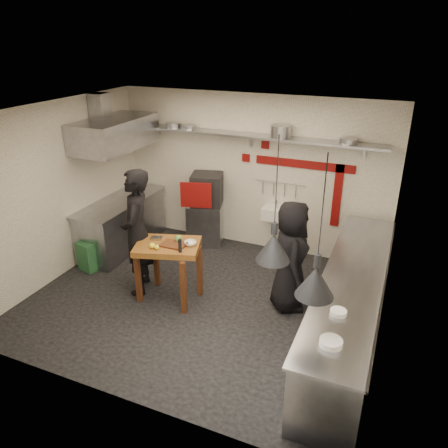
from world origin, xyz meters
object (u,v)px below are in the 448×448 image
at_px(green_bin, 90,255).
at_px(prep_table, 169,271).
at_px(combi_oven, 207,189).
at_px(chef_right, 291,256).
at_px(oven_stand, 206,223).
at_px(chef_left, 137,232).

xyz_separation_m(green_bin, prep_table, (1.70, -0.27, 0.21)).
relative_size(combi_oven, chef_right, 0.35).
height_order(oven_stand, chef_left, chef_left).
distance_m(oven_stand, prep_table, 1.97).
distance_m(oven_stand, chef_left, 2.00).
relative_size(combi_oven, prep_table, 0.63).
xyz_separation_m(green_bin, chef_right, (3.41, 0.23, 0.58)).
bearing_deg(chef_left, combi_oven, 147.57).
distance_m(green_bin, chef_right, 3.46).
relative_size(oven_stand, prep_table, 0.87).
height_order(combi_oven, chef_right, chef_right).
bearing_deg(chef_left, oven_stand, 149.13).
bearing_deg(green_bin, prep_table, -8.86).
bearing_deg(combi_oven, oven_stand, 147.35).
relative_size(oven_stand, combi_oven, 1.38).
height_order(combi_oven, green_bin, combi_oven).
height_order(oven_stand, combi_oven, combi_oven).
relative_size(oven_stand, green_bin, 1.60).
height_order(chef_left, chef_right, chef_left).
relative_size(prep_table, chef_left, 0.47).
xyz_separation_m(oven_stand, combi_oven, (0.05, -0.02, 0.69)).
distance_m(combi_oven, prep_table, 2.05).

